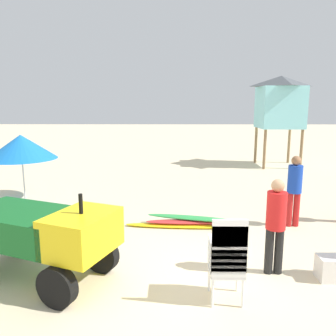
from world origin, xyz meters
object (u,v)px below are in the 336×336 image
(beach_umbrella_left, at_px, (21,147))
(cooler_box, at_px, (333,268))
(lifeguard_near_right, at_px, (276,220))
(surfboard_pile, at_px, (187,222))
(stacked_plastic_chairs, at_px, (228,254))
(lifeguard_tower, at_px, (280,102))
(lifeguard_near_center, at_px, (294,186))
(utility_cart, at_px, (40,232))

(beach_umbrella_left, distance_m, cooler_box, 8.34)
(lifeguard_near_right, distance_m, beach_umbrella_left, 7.39)
(lifeguard_near_right, bearing_deg, beach_umbrella_left, 144.39)
(lifeguard_near_right, relative_size, cooler_box, 3.34)
(lifeguard_near_right, bearing_deg, surfboard_pile, 121.91)
(cooler_box, bearing_deg, stacked_plastic_chairs, -159.64)
(lifeguard_tower, xyz_separation_m, beach_umbrella_left, (-9.04, -5.65, -1.26))
(lifeguard_near_center, bearing_deg, utility_cart, -153.35)
(utility_cart, relative_size, lifeguard_tower, 0.71)
(surfboard_pile, bearing_deg, stacked_plastic_chairs, -82.19)
(surfboard_pile, bearing_deg, beach_umbrella_left, 155.27)
(lifeguard_near_center, bearing_deg, lifeguard_tower, 75.73)
(surfboard_pile, bearing_deg, cooler_box, -46.45)
(stacked_plastic_chairs, distance_m, surfboard_pile, 3.12)
(surfboard_pile, bearing_deg, utility_cart, -136.11)
(utility_cart, xyz_separation_m, lifeguard_near_right, (3.79, 0.21, 0.14))
(lifeguard_near_right, bearing_deg, stacked_plastic_chairs, -136.21)
(lifeguard_near_center, height_order, cooler_box, lifeguard_near_center)
(surfboard_pile, xyz_separation_m, lifeguard_near_right, (1.34, -2.15, 0.81))
(stacked_plastic_chairs, bearing_deg, beach_umbrella_left, 134.41)
(surfboard_pile, distance_m, beach_umbrella_left, 5.32)
(lifeguard_tower, bearing_deg, stacked_plastic_chairs, -110.15)
(lifeguard_near_center, distance_m, cooler_box, 2.56)
(utility_cart, relative_size, surfboard_pile, 1.05)
(utility_cart, bearing_deg, lifeguard_near_center, 26.65)
(utility_cart, distance_m, stacked_plastic_chairs, 2.94)
(utility_cart, height_order, lifeguard_near_center, lifeguard_near_center)
(stacked_plastic_chairs, bearing_deg, lifeguard_tower, 69.85)
(surfboard_pile, relative_size, lifeguard_tower, 0.67)
(surfboard_pile, bearing_deg, lifeguard_near_right, -58.09)
(lifeguard_near_right, height_order, beach_umbrella_left, beach_umbrella_left)
(stacked_plastic_chairs, distance_m, lifeguard_near_right, 1.29)
(surfboard_pile, height_order, lifeguard_near_center, lifeguard_near_center)
(stacked_plastic_chairs, relative_size, lifeguard_near_right, 0.80)
(surfboard_pile, bearing_deg, lifeguard_near_center, 2.15)
(stacked_plastic_chairs, distance_m, beach_umbrella_left, 7.29)
(surfboard_pile, relative_size, cooler_box, 5.53)
(lifeguard_tower, bearing_deg, beach_umbrella_left, -147.98)
(lifeguard_near_center, bearing_deg, stacked_plastic_chairs, -122.82)
(lifeguard_near_center, xyz_separation_m, beach_umbrella_left, (-7.08, 2.05, 0.63))
(utility_cart, relative_size, stacked_plastic_chairs, 2.18)
(stacked_plastic_chairs, relative_size, cooler_box, 2.67)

